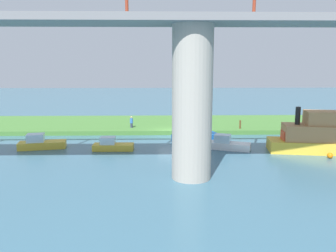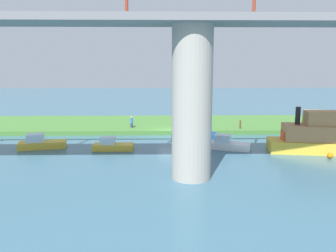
{
  "view_description": "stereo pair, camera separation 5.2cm",
  "coord_description": "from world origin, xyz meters",
  "px_view_note": "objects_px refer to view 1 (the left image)",
  "views": [
    {
      "loc": [
        1.04,
        38.15,
        8.1
      ],
      "look_at": [
        0.27,
        5.0,
        2.0
      ],
      "focal_mm": 35.95,
      "sensor_mm": 36.0,
      "label": 1
    },
    {
      "loc": [
        0.99,
        38.15,
        8.1
      ],
      "look_at": [
        0.27,
        5.0,
        2.0
      ],
      "focal_mm": 35.95,
      "sensor_mm": 36.0,
      "label": 2
    }
  ],
  "objects_px": {
    "pontoon_yellow": "(41,143)",
    "motorboat_white": "(112,145)",
    "mooring_post": "(240,124)",
    "houseboat_blue": "(194,136)",
    "riverboat_paddlewheel": "(227,144)",
    "marker_buoy": "(330,156)",
    "bridge_pylon": "(192,104)",
    "motorboat_red": "(318,136)",
    "person_on_bank": "(131,122)"
  },
  "relations": [
    {
      "from": "houseboat_blue",
      "to": "marker_buoy",
      "type": "bearing_deg",
      "value": 148.41
    },
    {
      "from": "riverboat_paddlewheel",
      "to": "motorboat_white",
      "type": "relative_size",
      "value": 1.16
    },
    {
      "from": "mooring_post",
      "to": "pontoon_yellow",
      "type": "distance_m",
      "value": 22.45
    },
    {
      "from": "mooring_post",
      "to": "houseboat_blue",
      "type": "distance_m",
      "value": 7.47
    },
    {
      "from": "mooring_post",
      "to": "motorboat_white",
      "type": "height_order",
      "value": "mooring_post"
    },
    {
      "from": "motorboat_red",
      "to": "motorboat_white",
      "type": "bearing_deg",
      "value": -3.37
    },
    {
      "from": "bridge_pylon",
      "to": "mooring_post",
      "type": "relative_size",
      "value": 10.77
    },
    {
      "from": "mooring_post",
      "to": "marker_buoy",
      "type": "xyz_separation_m",
      "value": [
        -5.25,
        11.38,
        -0.75
      ]
    },
    {
      "from": "bridge_pylon",
      "to": "houseboat_blue",
      "type": "distance_m",
      "value": 12.67
    },
    {
      "from": "person_on_bank",
      "to": "mooring_post",
      "type": "bearing_deg",
      "value": 176.01
    },
    {
      "from": "mooring_post",
      "to": "motorboat_red",
      "type": "xyz_separation_m",
      "value": [
        -5.12,
        9.18,
        0.57
      ]
    },
    {
      "from": "bridge_pylon",
      "to": "motorboat_red",
      "type": "bearing_deg",
      "value": -150.83
    },
    {
      "from": "mooring_post",
      "to": "houseboat_blue",
      "type": "bearing_deg",
      "value": 37.11
    },
    {
      "from": "riverboat_paddlewheel",
      "to": "marker_buoy",
      "type": "distance_m",
      "value": 9.09
    },
    {
      "from": "motorboat_red",
      "to": "houseboat_blue",
      "type": "distance_m",
      "value": 12.06
    },
    {
      "from": "person_on_bank",
      "to": "motorboat_red",
      "type": "height_order",
      "value": "motorboat_red"
    },
    {
      "from": "pontoon_yellow",
      "to": "marker_buoy",
      "type": "xyz_separation_m",
      "value": [
        -26.5,
        4.14,
        -0.27
      ]
    },
    {
      "from": "motorboat_red",
      "to": "pontoon_yellow",
      "type": "distance_m",
      "value": 26.46
    },
    {
      "from": "person_on_bank",
      "to": "riverboat_paddlewheel",
      "type": "relative_size",
      "value": 0.31
    },
    {
      "from": "mooring_post",
      "to": "houseboat_blue",
      "type": "relative_size",
      "value": 0.19
    },
    {
      "from": "houseboat_blue",
      "to": "motorboat_white",
      "type": "xyz_separation_m",
      "value": [
        8.26,
        3.55,
        -0.13
      ]
    },
    {
      "from": "motorboat_red",
      "to": "bridge_pylon",
      "type": "bearing_deg",
      "value": 29.17
    },
    {
      "from": "motorboat_red",
      "to": "riverboat_paddlewheel",
      "type": "xyz_separation_m",
      "value": [
        8.26,
        -1.29,
        -1.07
      ]
    },
    {
      "from": "bridge_pylon",
      "to": "pontoon_yellow",
      "type": "relative_size",
      "value": 2.33
    },
    {
      "from": "person_on_bank",
      "to": "riverboat_paddlewheel",
      "type": "xyz_separation_m",
      "value": [
        -9.94,
        8.8,
        -0.7
      ]
    },
    {
      "from": "motorboat_white",
      "to": "marker_buoy",
      "type": "distance_m",
      "value": 19.74
    },
    {
      "from": "houseboat_blue",
      "to": "pontoon_yellow",
      "type": "distance_m",
      "value": 15.55
    },
    {
      "from": "houseboat_blue",
      "to": "riverboat_paddlewheel",
      "type": "relative_size",
      "value": 1.18
    },
    {
      "from": "pontoon_yellow",
      "to": "marker_buoy",
      "type": "relative_size",
      "value": 9.23
    },
    {
      "from": "houseboat_blue",
      "to": "riverboat_paddlewheel",
      "type": "height_order",
      "value": "houseboat_blue"
    },
    {
      "from": "person_on_bank",
      "to": "motorboat_red",
      "type": "distance_m",
      "value": 20.82
    },
    {
      "from": "person_on_bank",
      "to": "marker_buoy",
      "type": "distance_m",
      "value": 22.09
    },
    {
      "from": "bridge_pylon",
      "to": "person_on_bank",
      "type": "height_order",
      "value": "bridge_pylon"
    },
    {
      "from": "bridge_pylon",
      "to": "houseboat_blue",
      "type": "relative_size",
      "value": 2.05
    },
    {
      "from": "pontoon_yellow",
      "to": "motorboat_white",
      "type": "relative_size",
      "value": 1.2
    },
    {
      "from": "motorboat_red",
      "to": "motorboat_white",
      "type": "xyz_separation_m",
      "value": [
        19.33,
        -1.14,
        -1.11
      ]
    },
    {
      "from": "bridge_pylon",
      "to": "riverboat_paddlewheel",
      "type": "relative_size",
      "value": 2.41
    },
    {
      "from": "pontoon_yellow",
      "to": "marker_buoy",
      "type": "bearing_deg",
      "value": 171.11
    },
    {
      "from": "person_on_bank",
      "to": "mooring_post",
      "type": "distance_m",
      "value": 13.12
    },
    {
      "from": "motorboat_red",
      "to": "houseboat_blue",
      "type": "relative_size",
      "value": 1.64
    },
    {
      "from": "person_on_bank",
      "to": "pontoon_yellow",
      "type": "distance_m",
      "value": 11.56
    },
    {
      "from": "houseboat_blue",
      "to": "pontoon_yellow",
      "type": "relative_size",
      "value": 1.14
    },
    {
      "from": "mooring_post",
      "to": "houseboat_blue",
      "type": "height_order",
      "value": "houseboat_blue"
    },
    {
      "from": "mooring_post",
      "to": "bridge_pylon",
      "type": "bearing_deg",
      "value": 65.52
    },
    {
      "from": "motorboat_white",
      "to": "marker_buoy",
      "type": "bearing_deg",
      "value": 170.27
    },
    {
      "from": "houseboat_blue",
      "to": "motorboat_white",
      "type": "distance_m",
      "value": 8.99
    },
    {
      "from": "person_on_bank",
      "to": "pontoon_yellow",
      "type": "height_order",
      "value": "person_on_bank"
    },
    {
      "from": "houseboat_blue",
      "to": "motorboat_white",
      "type": "bearing_deg",
      "value": 23.23
    },
    {
      "from": "motorboat_red",
      "to": "marker_buoy",
      "type": "bearing_deg",
      "value": 93.38
    },
    {
      "from": "pontoon_yellow",
      "to": "marker_buoy",
      "type": "height_order",
      "value": "pontoon_yellow"
    }
  ]
}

